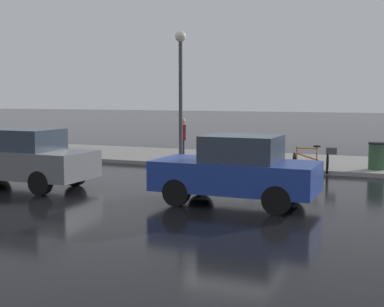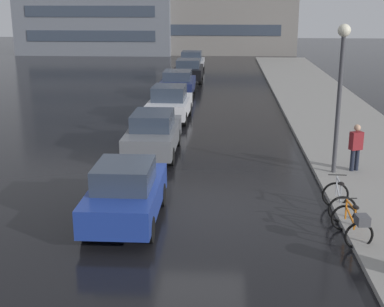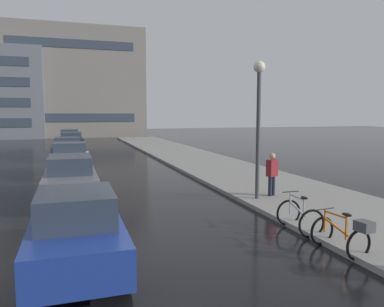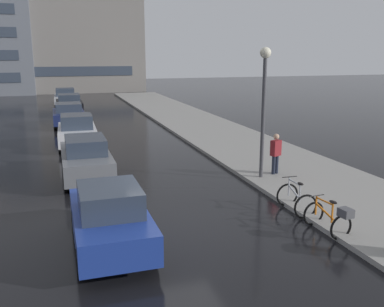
{
  "view_description": "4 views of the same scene",
  "coord_description": "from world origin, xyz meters",
  "px_view_note": "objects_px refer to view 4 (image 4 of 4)",
  "views": [
    {
      "loc": [
        -13.84,
        -4.52,
        2.56
      ],
      "look_at": [
        0.93,
        1.64,
        0.82
      ],
      "focal_mm": 50.0,
      "sensor_mm": 36.0,
      "label": 1
    },
    {
      "loc": [
        0.56,
        -13.51,
        5.59
      ],
      "look_at": [
        -0.41,
        2.49,
        0.97
      ],
      "focal_mm": 50.0,
      "sensor_mm": 36.0,
      "label": 2
    },
    {
      "loc": [
        -1.97,
        -8.14,
        3.1
      ],
      "look_at": [
        2.15,
        4.58,
        1.68
      ],
      "focal_mm": 35.0,
      "sensor_mm": 36.0,
      "label": 3
    },
    {
      "loc": [
        -2.99,
        -10.49,
        4.67
      ],
      "look_at": [
        1.1,
        2.31,
        1.52
      ],
      "focal_mm": 40.0,
      "sensor_mm": 36.0,
      "label": 4
    }
  ],
  "objects_px": {
    "car_white": "(77,131)",
    "pedestrian": "(276,153)",
    "streetlamp": "(264,93)",
    "car_grey": "(86,158)",
    "bicycle_second": "(296,199)",
    "car_black": "(69,104)",
    "car_blue": "(110,218)",
    "car_silver": "(65,97)",
    "bicycle_nearest": "(331,217)",
    "car_navy": "(69,115)"
  },
  "relations": [
    {
      "from": "bicycle_nearest",
      "to": "car_grey",
      "type": "distance_m",
      "value": 9.23
    },
    {
      "from": "car_grey",
      "to": "car_white",
      "type": "bearing_deg",
      "value": 89.99
    },
    {
      "from": "bicycle_second",
      "to": "bicycle_nearest",
      "type": "bearing_deg",
      "value": -89.8
    },
    {
      "from": "car_white",
      "to": "streetlamp",
      "type": "bearing_deg",
      "value": -52.66
    },
    {
      "from": "car_silver",
      "to": "car_navy",
      "type": "bearing_deg",
      "value": -90.58
    },
    {
      "from": "pedestrian",
      "to": "car_navy",
      "type": "bearing_deg",
      "value": 116.03
    },
    {
      "from": "car_grey",
      "to": "car_black",
      "type": "height_order",
      "value": "car_grey"
    },
    {
      "from": "car_navy",
      "to": "streetlamp",
      "type": "distance_m",
      "value": 16.34
    },
    {
      "from": "bicycle_second",
      "to": "car_grey",
      "type": "distance_m",
      "value": 7.96
    },
    {
      "from": "car_navy",
      "to": "streetlamp",
      "type": "relative_size",
      "value": 0.79
    },
    {
      "from": "bicycle_second",
      "to": "car_blue",
      "type": "relative_size",
      "value": 0.31
    },
    {
      "from": "car_white",
      "to": "pedestrian",
      "type": "height_order",
      "value": "pedestrian"
    },
    {
      "from": "bicycle_second",
      "to": "car_silver",
      "type": "relative_size",
      "value": 0.31
    },
    {
      "from": "bicycle_nearest",
      "to": "car_silver",
      "type": "xyz_separation_m",
      "value": [
        -5.79,
        31.65,
        0.3
      ]
    },
    {
      "from": "car_grey",
      "to": "car_navy",
      "type": "xyz_separation_m",
      "value": [
        -0.18,
        12.64,
        -0.03
      ]
    },
    {
      "from": "car_black",
      "to": "car_silver",
      "type": "relative_size",
      "value": 1.05
    },
    {
      "from": "car_black",
      "to": "car_silver",
      "type": "distance_m",
      "value": 5.9
    },
    {
      "from": "streetlamp",
      "to": "bicycle_second",
      "type": "bearing_deg",
      "value": -98.76
    },
    {
      "from": "car_white",
      "to": "car_black",
      "type": "bearing_deg",
      "value": 89.68
    },
    {
      "from": "bicycle_second",
      "to": "car_grey",
      "type": "xyz_separation_m",
      "value": [
        -5.72,
        5.51,
        0.41
      ]
    },
    {
      "from": "car_white",
      "to": "pedestrian",
      "type": "distance_m",
      "value": 10.56
    },
    {
      "from": "car_silver",
      "to": "streetlamp",
      "type": "height_order",
      "value": "streetlamp"
    },
    {
      "from": "bicycle_second",
      "to": "streetlamp",
      "type": "height_order",
      "value": "streetlamp"
    },
    {
      "from": "car_white",
      "to": "car_navy",
      "type": "distance_m",
      "value": 6.64
    },
    {
      "from": "car_black",
      "to": "streetlamp",
      "type": "relative_size",
      "value": 0.81
    },
    {
      "from": "bicycle_nearest",
      "to": "pedestrian",
      "type": "distance_m",
      "value": 5.44
    },
    {
      "from": "car_silver",
      "to": "streetlamp",
      "type": "distance_m",
      "value": 27.45
    },
    {
      "from": "bicycle_second",
      "to": "car_navy",
      "type": "relative_size",
      "value": 0.31
    },
    {
      "from": "bicycle_second",
      "to": "car_white",
      "type": "height_order",
      "value": "car_white"
    },
    {
      "from": "car_blue",
      "to": "car_white",
      "type": "relative_size",
      "value": 0.96
    },
    {
      "from": "car_blue",
      "to": "streetlamp",
      "type": "distance_m",
      "value": 7.81
    },
    {
      "from": "car_white",
      "to": "car_navy",
      "type": "relative_size",
      "value": 1.03
    },
    {
      "from": "streetlamp",
      "to": "car_navy",
      "type": "bearing_deg",
      "value": 113.42
    },
    {
      "from": "car_blue",
      "to": "car_black",
      "type": "relative_size",
      "value": 0.96
    },
    {
      "from": "bicycle_second",
      "to": "car_black",
      "type": "height_order",
      "value": "car_black"
    },
    {
      "from": "bicycle_nearest",
      "to": "streetlamp",
      "type": "distance_m",
      "value": 5.79
    },
    {
      "from": "car_grey",
      "to": "bicycle_nearest",
      "type": "bearing_deg",
      "value": -51.6
    },
    {
      "from": "car_silver",
      "to": "car_blue",
      "type": "bearing_deg",
      "value": -89.69
    },
    {
      "from": "bicycle_nearest",
      "to": "streetlamp",
      "type": "height_order",
      "value": "streetlamp"
    },
    {
      "from": "car_grey",
      "to": "car_white",
      "type": "height_order",
      "value": "car_white"
    },
    {
      "from": "car_grey",
      "to": "car_black",
      "type": "xyz_separation_m",
      "value": [
        0.07,
        18.53,
        -0.0
      ]
    },
    {
      "from": "streetlamp",
      "to": "car_grey",
      "type": "bearing_deg",
      "value": 160.74
    },
    {
      "from": "car_blue",
      "to": "pedestrian",
      "type": "height_order",
      "value": "pedestrian"
    },
    {
      "from": "car_grey",
      "to": "car_navy",
      "type": "distance_m",
      "value": 12.64
    },
    {
      "from": "car_grey",
      "to": "pedestrian",
      "type": "bearing_deg",
      "value": -15.7
    },
    {
      "from": "bicycle_nearest",
      "to": "pedestrian",
      "type": "relative_size",
      "value": 0.84
    },
    {
      "from": "car_blue",
      "to": "car_grey",
      "type": "bearing_deg",
      "value": 90.98
    },
    {
      "from": "bicycle_second",
      "to": "car_grey",
      "type": "relative_size",
      "value": 0.27
    },
    {
      "from": "bicycle_nearest",
      "to": "car_black",
      "type": "bearing_deg",
      "value": 102.39
    },
    {
      "from": "car_black",
      "to": "car_silver",
      "type": "bearing_deg",
      "value": 91.27
    }
  ]
}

